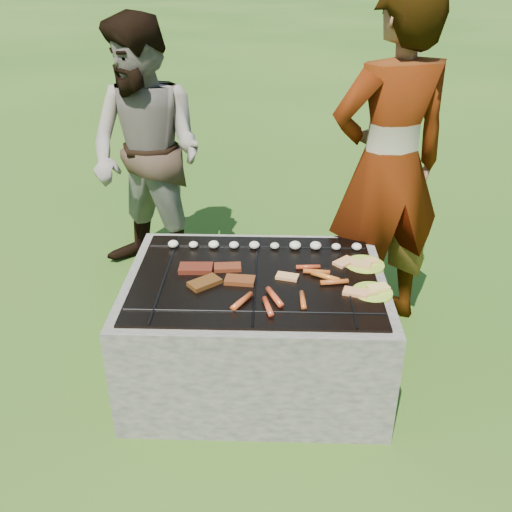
{
  "coord_description": "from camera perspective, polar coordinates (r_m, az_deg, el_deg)",
  "views": [
    {
      "loc": [
        0.08,
        -2.46,
        2.03
      ],
      "look_at": [
        0.0,
        0.05,
        0.7
      ],
      "focal_mm": 40.0,
      "sensor_mm": 36.0,
      "label": 1
    }
  ],
  "objects": [
    {
      "name": "bread_on_grate",
      "position": [
        2.85,
        7.53,
        -2.02
      ],
      "size": [
        0.45,
        0.41,
        0.02
      ],
      "color": "#F6CC7D",
      "rests_on": "fire_pit"
    },
    {
      "name": "pork_slabs",
      "position": [
        2.85,
        -4.28,
        -1.83
      ],
      "size": [
        0.39,
        0.29,
        0.02
      ],
      "color": "maroon",
      "rests_on": "fire_pit"
    },
    {
      "name": "cook",
      "position": [
        3.3,
        13.11,
        8.62
      ],
      "size": [
        0.83,
        0.68,
        1.96
      ],
      "primitive_type": "imported",
      "rotation": [
        0.0,
        0.0,
        3.47
      ],
      "color": "#A39288",
      "rests_on": "ground"
    },
    {
      "name": "plate_far",
      "position": [
        3.01,
        10.77,
        -0.85
      ],
      "size": [
        0.22,
        0.22,
        0.03
      ],
      "color": "yellow",
      "rests_on": "fire_pit"
    },
    {
      "name": "sausages",
      "position": [
        2.72,
        3.81,
        -3.31
      ],
      "size": [
        0.56,
        0.47,
        0.03
      ],
      "color": "#BB481E",
      "rests_on": "fire_pit"
    },
    {
      "name": "mushrooms",
      "position": [
        3.1,
        1.05,
        1.08
      ],
      "size": [
        1.06,
        0.06,
        0.04
      ],
      "color": "white",
      "rests_on": "fire_pit"
    },
    {
      "name": "bystander",
      "position": [
        3.85,
        -10.83,
        9.87
      ],
      "size": [
        1.06,
        0.99,
        1.74
      ],
      "primitive_type": "imported",
      "rotation": [
        0.0,
        0.0,
        -0.5
      ],
      "color": "gray",
      "rests_on": "ground"
    },
    {
      "name": "fire_pit",
      "position": [
        3.02,
        -0.03,
        -7.47
      ],
      "size": [
        1.3,
        1.0,
        0.62
      ],
      "color": "#A9A196",
      "rests_on": "ground"
    },
    {
      "name": "plate_near",
      "position": [
        2.78,
        11.61,
        -3.52
      ],
      "size": [
        0.25,
        0.25,
        0.03
      ],
      "color": "yellow",
      "rests_on": "fire_pit"
    },
    {
      "name": "lawn",
      "position": [
        3.19,
        -0.03,
        -11.61
      ],
      "size": [
        60.0,
        60.0,
        0.0
      ],
      "primitive_type": "plane",
      "color": "#234C13",
      "rests_on": "ground"
    }
  ]
}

